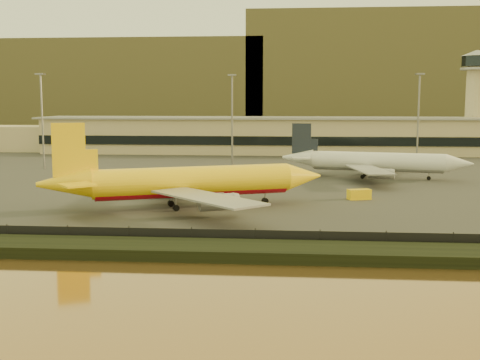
# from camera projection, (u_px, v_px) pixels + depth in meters

# --- Properties ---
(ground) EXTENTS (900.00, 900.00, 0.00)m
(ground) POSITION_uv_depth(u_px,v_px,m) (247.00, 227.00, 87.87)
(ground) COLOR black
(ground) RESTS_ON ground
(embankment) EXTENTS (320.00, 7.00, 1.40)m
(embankment) POSITION_uv_depth(u_px,v_px,m) (236.00, 251.00, 70.98)
(embankment) COLOR black
(embankment) RESTS_ON ground
(tarmac) EXTENTS (320.00, 220.00, 0.20)m
(tarmac) POSITION_uv_depth(u_px,v_px,m) (270.00, 162.00, 181.71)
(tarmac) COLOR #2D2D2D
(tarmac) RESTS_ON ground
(perimeter_fence) EXTENTS (300.00, 0.05, 2.20)m
(perimeter_fence) POSITION_uv_depth(u_px,v_px,m) (239.00, 238.00, 74.86)
(perimeter_fence) COLOR black
(perimeter_fence) RESTS_ON tarmac
(terminal_building) EXTENTS (202.00, 25.00, 12.60)m
(terminal_building) POSITION_uv_depth(u_px,v_px,m) (232.00, 136.00, 212.31)
(terminal_building) COLOR tan
(terminal_building) RESTS_ON tarmac
(control_tower) EXTENTS (11.20, 11.20, 35.50)m
(control_tower) POSITION_uv_depth(u_px,v_px,m) (475.00, 91.00, 208.59)
(control_tower) COLOR tan
(control_tower) RESTS_ON tarmac
(apron_light_masts) EXTENTS (152.20, 12.20, 25.40)m
(apron_light_masts) POSITION_uv_depth(u_px,v_px,m) (324.00, 111.00, 158.66)
(apron_light_masts) COLOR slate
(apron_light_masts) RESTS_ON tarmac
(distant_hills) EXTENTS (470.00, 160.00, 70.00)m
(distant_hills) POSITION_uv_depth(u_px,v_px,m) (253.00, 82.00, 421.43)
(distant_hills) COLOR brown
(distant_hills) RESTS_ON ground
(dhl_cargo_jet) EXTENTS (47.16, 44.62, 14.68)m
(dhl_cargo_jet) POSITION_uv_depth(u_px,v_px,m) (188.00, 182.00, 101.90)
(dhl_cargo_jet) COLOR yellow
(dhl_cargo_jet) RESTS_ON tarmac
(white_narrowbody_jet) EXTENTS (44.03, 42.26, 12.74)m
(white_narrowbody_jet) POSITION_uv_depth(u_px,v_px,m) (374.00, 162.00, 141.76)
(white_narrowbody_jet) COLOR silver
(white_narrowbody_jet) RESTS_ON tarmac
(gse_vehicle_yellow) EXTENTS (4.57, 3.09, 1.88)m
(gse_vehicle_yellow) POSITION_uv_depth(u_px,v_px,m) (359.00, 194.00, 111.28)
(gse_vehicle_yellow) COLOR yellow
(gse_vehicle_yellow) RESTS_ON tarmac
(gse_vehicle_white) EXTENTS (4.46, 2.19, 1.96)m
(gse_vehicle_white) POSITION_uv_depth(u_px,v_px,m) (222.00, 188.00, 119.26)
(gse_vehicle_white) COLOR silver
(gse_vehicle_white) RESTS_ON tarmac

